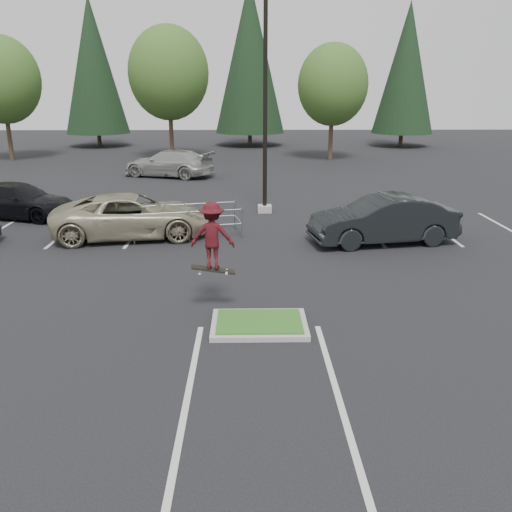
{
  "coord_description": "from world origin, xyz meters",
  "views": [
    {
      "loc": [
        -0.26,
        -11.43,
        5.3
      ],
      "look_at": [
        -0.05,
        1.5,
        1.25
      ],
      "focal_mm": 38.0,
      "sensor_mm": 36.0,
      "label": 1
    }
  ],
  "objects_px": {
    "car_l_black": "(16,201)",
    "cart_corral": "(174,218)",
    "decid_a": "(2,83)",
    "skateboarder": "(212,236)",
    "decid_c": "(332,87)",
    "car_l_tan": "(131,216)",
    "car_far_silver": "(170,163)",
    "conif_c": "(406,69)",
    "decid_b": "(169,76)",
    "light_pole": "(265,105)",
    "car_r_charc": "(383,220)",
    "conif_a": "(93,66)",
    "conif_b": "(250,57)"
  },
  "relations": [
    {
      "from": "conif_b",
      "to": "car_r_charc",
      "type": "distance_m",
      "value": 34.52
    },
    {
      "from": "decid_b",
      "to": "conif_a",
      "type": "xyz_separation_m",
      "value": [
        -7.99,
        9.47,
        1.05
      ]
    },
    {
      "from": "conif_c",
      "to": "car_far_silver",
      "type": "xyz_separation_m",
      "value": [
        -19.0,
        -17.5,
        -6.04
      ]
    },
    {
      "from": "cart_corral",
      "to": "conif_b",
      "type": "bearing_deg",
      "value": 72.61
    },
    {
      "from": "decid_a",
      "to": "car_far_silver",
      "type": "xyz_separation_m",
      "value": [
        13.01,
        -8.03,
        -4.77
      ]
    },
    {
      "from": "decid_c",
      "to": "car_l_tan",
      "type": "distance_m",
      "value": 24.71
    },
    {
      "from": "car_l_tan",
      "to": "car_far_silver",
      "type": "xyz_separation_m",
      "value": [
        -0.5,
        14.09,
        0.02
      ]
    },
    {
      "from": "cart_corral",
      "to": "car_far_silver",
      "type": "bearing_deg",
      "value": 86.09
    },
    {
      "from": "car_r_charc",
      "to": "conif_c",
      "type": "bearing_deg",
      "value": 153.98
    },
    {
      "from": "decid_a",
      "to": "decid_b",
      "type": "distance_m",
      "value": 12.02
    },
    {
      "from": "car_r_charc",
      "to": "conif_a",
      "type": "bearing_deg",
      "value": -160.45
    },
    {
      "from": "light_pole",
      "to": "car_far_silver",
      "type": "xyz_separation_m",
      "value": [
        -5.5,
        10.0,
        -3.75
      ]
    },
    {
      "from": "conif_c",
      "to": "decid_b",
      "type": "bearing_deg",
      "value": -155.86
    },
    {
      "from": "car_l_tan",
      "to": "light_pole",
      "type": "bearing_deg",
      "value": -59.33
    },
    {
      "from": "car_l_black",
      "to": "cart_corral",
      "type": "bearing_deg",
      "value": -99.4
    },
    {
      "from": "car_l_tan",
      "to": "decid_b",
      "type": "bearing_deg",
      "value": -4.77
    },
    {
      "from": "decid_c",
      "to": "car_l_black",
      "type": "relative_size",
      "value": 1.68
    },
    {
      "from": "decid_c",
      "to": "conif_c",
      "type": "relative_size",
      "value": 0.67
    },
    {
      "from": "conif_a",
      "to": "conif_b",
      "type": "relative_size",
      "value": 0.9
    },
    {
      "from": "skateboarder",
      "to": "car_r_charc",
      "type": "distance_m",
      "value": 8.27
    },
    {
      "from": "light_pole",
      "to": "car_l_tan",
      "type": "bearing_deg",
      "value": -140.75
    },
    {
      "from": "conif_c",
      "to": "conif_a",
      "type": "bearing_deg",
      "value": 178.98
    },
    {
      "from": "car_l_black",
      "to": "car_far_silver",
      "type": "distance_m",
      "value": 11.96
    },
    {
      "from": "conif_a",
      "to": "conif_c",
      "type": "distance_m",
      "value": 28.01
    },
    {
      "from": "decid_a",
      "to": "skateboarder",
      "type": "distance_m",
      "value": 33.8
    },
    {
      "from": "decid_a",
      "to": "car_r_charc",
      "type": "height_order",
      "value": "decid_a"
    },
    {
      "from": "conif_c",
      "to": "car_l_tan",
      "type": "bearing_deg",
      "value": -120.36
    },
    {
      "from": "light_pole",
      "to": "car_l_tan",
      "type": "relative_size",
      "value": 1.78
    },
    {
      "from": "decid_a",
      "to": "car_l_tan",
      "type": "bearing_deg",
      "value": -58.58
    },
    {
      "from": "decid_c",
      "to": "skateboarder",
      "type": "bearing_deg",
      "value": -103.81
    },
    {
      "from": "conif_b",
      "to": "car_l_tan",
      "type": "distance_m",
      "value": 33.64
    },
    {
      "from": "light_pole",
      "to": "conif_c",
      "type": "xyz_separation_m",
      "value": [
        13.5,
        27.5,
        2.29
      ]
    },
    {
      "from": "decid_b",
      "to": "decid_c",
      "type": "bearing_deg",
      "value": -3.34
    },
    {
      "from": "light_pole",
      "to": "decid_a",
      "type": "height_order",
      "value": "light_pole"
    },
    {
      "from": "conif_c",
      "to": "car_r_charc",
      "type": "relative_size",
      "value": 2.45
    },
    {
      "from": "conif_b",
      "to": "conif_c",
      "type": "relative_size",
      "value": 1.16
    },
    {
      "from": "light_pole",
      "to": "car_l_black",
      "type": "relative_size",
      "value": 2.03
    },
    {
      "from": "decid_a",
      "to": "decid_c",
      "type": "distance_m",
      "value": 24.0
    },
    {
      "from": "cart_corral",
      "to": "skateboarder",
      "type": "height_order",
      "value": "skateboarder"
    },
    {
      "from": "cart_corral",
      "to": "car_l_black",
      "type": "xyz_separation_m",
      "value": [
        -7.07,
        3.23,
        0.02
      ]
    },
    {
      "from": "light_pole",
      "to": "car_r_charc",
      "type": "bearing_deg",
      "value": -51.34
    },
    {
      "from": "decid_c",
      "to": "cart_corral",
      "type": "relative_size",
      "value": 2.03
    },
    {
      "from": "conif_a",
      "to": "skateboarder",
      "type": "relative_size",
      "value": 7.31
    },
    {
      "from": "conif_b",
      "to": "car_r_charc",
      "type": "relative_size",
      "value": 2.85
    },
    {
      "from": "conif_c",
      "to": "cart_corral",
      "type": "xyz_separation_m",
      "value": [
        -16.93,
        -31.59,
        -6.15
      ]
    },
    {
      "from": "decid_b",
      "to": "conif_c",
      "type": "distance_m",
      "value": 21.94
    },
    {
      "from": "light_pole",
      "to": "car_r_charc",
      "type": "distance_m",
      "value": 7.41
    },
    {
      "from": "light_pole",
      "to": "decid_c",
      "type": "xyz_separation_m",
      "value": [
        5.49,
        17.83,
        0.69
      ]
    },
    {
      "from": "skateboarder",
      "to": "car_r_charc",
      "type": "xyz_separation_m",
      "value": [
        5.6,
        6.0,
        -1.07
      ]
    },
    {
      "from": "decid_b",
      "to": "car_r_charc",
      "type": "bearing_deg",
      "value": -65.94
    }
  ]
}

